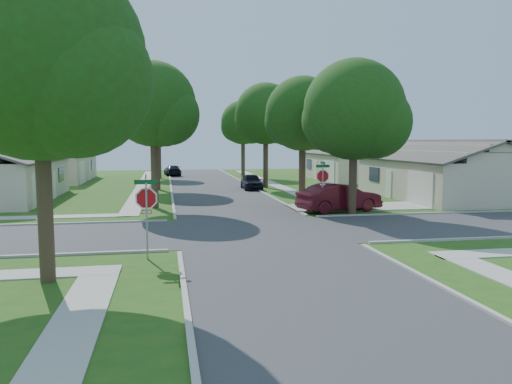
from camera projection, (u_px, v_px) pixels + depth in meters
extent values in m
plane|color=#245316|center=(256.00, 231.00, 22.91)|extent=(100.00, 100.00, 0.00)
cube|color=#333335|center=(256.00, 231.00, 22.91)|extent=(7.00, 100.00, 0.02)
cube|color=#9E9B91|center=(269.00, 183.00, 49.44)|extent=(1.20, 40.00, 0.04)
cube|color=#9E9B91|center=(144.00, 184.00, 47.27)|extent=(1.20, 40.00, 0.04)
cube|color=#9E9B91|center=(359.00, 207.00, 31.26)|extent=(8.80, 3.60, 0.05)
cube|color=gray|center=(147.00, 221.00, 17.33)|extent=(0.06, 0.06, 2.70)
cylinder|color=white|center=(146.00, 198.00, 17.25)|extent=(1.05, 0.02, 1.05)
cylinder|color=#B50C13|center=(146.00, 198.00, 17.25)|extent=(0.90, 0.03, 0.90)
cube|color=#B50C13|center=(147.00, 212.00, 17.30)|extent=(0.34, 0.03, 0.12)
cube|color=white|center=(147.00, 212.00, 17.30)|extent=(0.30, 0.03, 0.08)
cube|color=#0C5426|center=(146.00, 182.00, 17.19)|extent=(0.80, 0.02, 0.16)
cube|color=#0C5426|center=(146.00, 177.00, 17.18)|extent=(0.02, 0.80, 0.16)
cube|color=gray|center=(322.00, 190.00, 28.21)|extent=(0.06, 0.06, 2.70)
cylinder|color=white|center=(323.00, 176.00, 28.13)|extent=(1.05, 0.02, 1.05)
cylinder|color=#B50C13|center=(323.00, 176.00, 28.13)|extent=(0.90, 0.03, 0.90)
cube|color=#B50C13|center=(323.00, 184.00, 28.17)|extent=(0.34, 0.03, 0.12)
cube|color=white|center=(323.00, 184.00, 28.17)|extent=(0.30, 0.03, 0.08)
cube|color=#0C5426|center=(323.00, 166.00, 28.07)|extent=(0.80, 0.02, 0.16)
cube|color=#0C5426|center=(323.00, 163.00, 28.05)|extent=(0.02, 0.80, 0.16)
cylinder|color=#38281C|center=(302.00, 174.00, 32.35)|extent=(0.44, 0.44, 3.95)
sphere|color=#204010|center=(303.00, 114.00, 31.95)|extent=(4.80, 4.80, 4.80)
sphere|color=#204010|center=(317.00, 123.00, 31.69)|extent=(3.46, 3.46, 3.46)
sphere|color=#204010|center=(289.00, 121.00, 32.46)|extent=(3.26, 3.26, 3.26)
cylinder|color=#38281C|center=(266.00, 163.00, 44.08)|extent=(0.44, 0.44, 4.30)
sphere|color=#204010|center=(266.00, 114.00, 43.63)|extent=(5.40, 5.40, 5.40)
sphere|color=#204010|center=(278.00, 121.00, 43.34)|extent=(3.89, 3.89, 3.89)
sphere|color=#204010|center=(255.00, 120.00, 44.20)|extent=(3.67, 3.67, 3.67)
cylinder|color=#38281C|center=(243.00, 159.00, 56.81)|extent=(0.44, 0.44, 4.20)
sphere|color=#204010|center=(243.00, 122.00, 56.39)|extent=(5.00, 5.00, 5.00)
sphere|color=#204010|center=(251.00, 128.00, 56.12)|extent=(3.60, 3.60, 3.60)
sphere|color=#204010|center=(236.00, 127.00, 56.91)|extent=(3.40, 3.40, 3.40)
cylinder|color=#38281C|center=(155.00, 174.00, 30.66)|extent=(0.44, 0.44, 4.25)
sphere|color=#204010|center=(153.00, 104.00, 30.23)|extent=(5.20, 5.20, 5.20)
sphere|color=#204010|center=(169.00, 114.00, 29.95)|extent=(3.74, 3.74, 3.74)
sphere|color=#204010|center=(141.00, 113.00, 30.78)|extent=(3.54, 3.54, 3.54)
cylinder|color=#38281C|center=(157.00, 163.00, 42.40)|extent=(0.44, 0.44, 4.44)
sphere|color=#204010|center=(156.00, 110.00, 41.93)|extent=(5.60, 5.60, 5.60)
sphere|color=#204010|center=(168.00, 118.00, 41.63)|extent=(4.03, 4.03, 4.03)
sphere|color=#204010|center=(147.00, 117.00, 42.53)|extent=(3.81, 3.81, 3.81)
cylinder|color=#38281C|center=(159.00, 161.00, 55.15)|extent=(0.44, 0.44, 3.90)
sphere|color=#204010|center=(159.00, 126.00, 54.76)|extent=(4.60, 4.60, 4.60)
sphere|color=#204010|center=(166.00, 131.00, 54.51)|extent=(3.31, 3.31, 3.31)
sphere|color=#204010|center=(152.00, 131.00, 55.25)|extent=(3.13, 3.13, 3.13)
cylinder|color=#38281C|center=(45.00, 214.00, 14.52)|extent=(0.44, 0.44, 4.04)
sphere|color=#204010|center=(38.00, 55.00, 14.05)|extent=(6.00, 6.00, 6.00)
sphere|color=#204010|center=(75.00, 80.00, 13.73)|extent=(4.32, 4.32, 4.32)
sphere|color=#204010|center=(13.00, 79.00, 14.69)|extent=(4.08, 4.08, 4.08)
cylinder|color=#38281C|center=(353.00, 183.00, 27.96)|extent=(0.44, 0.44, 3.54)
sphere|color=#204010|center=(354.00, 110.00, 27.54)|extent=(5.60, 5.60, 5.60)
sphere|color=#204010|center=(375.00, 122.00, 27.24)|extent=(4.03, 4.03, 4.03)
sphere|color=#204010|center=(335.00, 120.00, 28.13)|extent=(3.81, 3.81, 3.81)
cube|color=#BCAC95|center=(444.00, 178.00, 36.38)|extent=(8.00, 13.00, 2.80)
cube|color=#433E39|center=(470.00, 150.00, 36.53)|extent=(4.42, 13.60, 1.56)
cube|color=#433E39|center=(420.00, 150.00, 35.81)|extent=(4.42, 13.60, 1.56)
cube|color=silver|center=(420.00, 189.00, 31.88)|extent=(0.06, 3.20, 2.20)
cube|color=silver|center=(389.00, 184.00, 36.34)|extent=(0.06, 0.90, 2.00)
cube|color=#1E2633|center=(374.00, 174.00, 38.83)|extent=(0.06, 1.80, 1.10)
cube|color=#BCAC95|center=(353.00, 166.00, 54.00)|extent=(8.00, 13.00, 2.80)
cube|color=#433E39|center=(371.00, 147.00, 54.14)|extent=(4.42, 13.60, 1.56)
cube|color=#433E39|center=(336.00, 147.00, 53.43)|extent=(4.42, 13.60, 1.56)
cube|color=silver|center=(329.00, 172.00, 49.49)|extent=(0.06, 3.20, 2.20)
cube|color=silver|center=(316.00, 170.00, 53.96)|extent=(0.06, 0.90, 2.00)
cube|color=#1E2633|center=(309.00, 164.00, 56.44)|extent=(0.06, 1.80, 1.10)
cube|color=#433E39|center=(20.00, 151.00, 34.75)|extent=(4.42, 13.60, 1.56)
cube|color=silver|center=(38.00, 189.00, 31.53)|extent=(0.06, 3.20, 2.20)
cube|color=silver|center=(54.00, 184.00, 35.99)|extent=(0.06, 0.90, 2.00)
cube|color=#1E2633|center=(61.00, 174.00, 38.48)|extent=(0.06, 1.80, 1.10)
cube|color=#BCAC95|center=(47.00, 168.00, 51.24)|extent=(8.00, 13.00, 2.80)
cube|color=#433E39|center=(67.00, 148.00, 51.38)|extent=(4.42, 13.60, 1.56)
cube|color=#433E39|center=(26.00, 148.00, 50.67)|extent=(4.42, 13.60, 1.56)
cube|color=silver|center=(82.00, 172.00, 48.17)|extent=(0.06, 3.20, 2.20)
cube|color=silver|center=(89.00, 171.00, 52.63)|extent=(0.06, 0.90, 2.00)
cube|color=#1E2633|center=(93.00, 164.00, 55.12)|extent=(0.06, 1.80, 1.10)
imported|color=#4A0F17|center=(339.00, 197.00, 29.27)|extent=(5.30, 2.94, 1.66)
imported|color=black|center=(251.00, 181.00, 42.67)|extent=(1.67, 3.97, 1.34)
imported|color=black|center=(173.00, 170.00, 59.46)|extent=(2.15, 4.40, 1.23)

